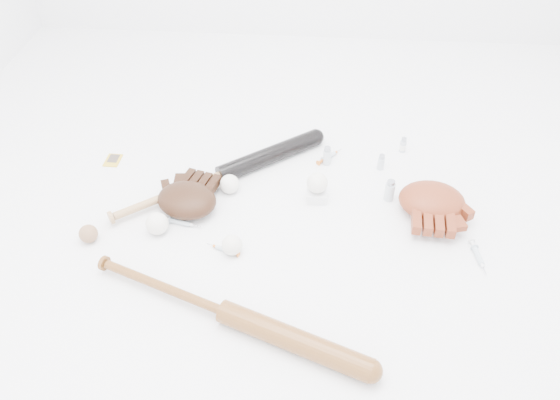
# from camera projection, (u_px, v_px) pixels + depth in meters

# --- Properties ---
(bat_dark) EXTENTS (0.81, 0.64, 0.07)m
(bat_dark) POSITION_uv_depth(u_px,v_px,m) (222.00, 174.00, 2.13)
(bat_dark) COLOR black
(bat_dark) RESTS_ON ground
(bat_wood) EXTENTS (0.94, 0.41, 0.07)m
(bat_wood) POSITION_uv_depth(u_px,v_px,m) (225.00, 312.00, 1.64)
(bat_wood) COLOR brown
(bat_wood) RESTS_ON ground
(glove_dark) EXTENTS (0.33, 0.33, 0.10)m
(glove_dark) POSITION_uv_depth(u_px,v_px,m) (187.00, 200.00, 2.00)
(glove_dark) COLOR black
(glove_dark) RESTS_ON ground
(glove_tan) EXTENTS (0.31, 0.31, 0.10)m
(glove_tan) POSITION_uv_depth(u_px,v_px,m) (432.00, 200.00, 1.99)
(glove_tan) COLOR maroon
(glove_tan) RESTS_ON ground
(trading_card) EXTENTS (0.06, 0.08, 0.00)m
(trading_card) POSITION_uv_depth(u_px,v_px,m) (113.00, 160.00, 2.25)
(trading_card) COLOR gold
(trading_card) RESTS_ON ground
(pedestal) EXTENTS (0.08, 0.08, 0.04)m
(pedestal) POSITION_uv_depth(u_px,v_px,m) (317.00, 195.00, 2.06)
(pedestal) COLOR white
(pedestal) RESTS_ON ground
(baseball_on_pedestal) EXTENTS (0.08, 0.08, 0.08)m
(baseball_on_pedestal) POSITION_uv_depth(u_px,v_px,m) (317.00, 183.00, 2.02)
(baseball_on_pedestal) COLOR white
(baseball_on_pedestal) RESTS_ON pedestal
(baseball_left) EXTENTS (0.08, 0.08, 0.08)m
(baseball_left) POSITION_uv_depth(u_px,v_px,m) (157.00, 224.00, 1.92)
(baseball_left) COLOR white
(baseball_left) RESTS_ON ground
(baseball_upper) EXTENTS (0.07, 0.07, 0.07)m
(baseball_upper) POSITION_uv_depth(u_px,v_px,m) (230.00, 184.00, 2.08)
(baseball_upper) COLOR white
(baseball_upper) RESTS_ON ground
(baseball_mid) EXTENTS (0.07, 0.07, 0.07)m
(baseball_mid) POSITION_uv_depth(u_px,v_px,m) (232.00, 245.00, 1.85)
(baseball_mid) COLOR white
(baseball_mid) RESTS_ON ground
(baseball_aged) EXTENTS (0.06, 0.06, 0.06)m
(baseball_aged) POSITION_uv_depth(u_px,v_px,m) (88.00, 234.00, 1.89)
(baseball_aged) COLOR #8E6344
(baseball_aged) RESTS_ON ground
(syringe_0) EXTENTS (0.17, 0.06, 0.02)m
(syringe_0) POSITION_uv_depth(u_px,v_px,m) (180.00, 222.00, 1.97)
(syringe_0) COLOR #ADBCC6
(syringe_0) RESTS_ON ground
(syringe_1) EXTENTS (0.14, 0.07, 0.02)m
(syringe_1) POSITION_uv_depth(u_px,v_px,m) (224.00, 249.00, 1.87)
(syringe_1) COLOR #ADBCC6
(syringe_1) RESTS_ON ground
(syringe_2) EXTENTS (0.12, 0.13, 0.02)m
(syringe_2) POSITION_uv_depth(u_px,v_px,m) (329.00, 157.00, 2.26)
(syringe_2) COLOR #ADBCC6
(syringe_2) RESTS_ON ground
(syringe_3) EXTENTS (0.05, 0.17, 0.02)m
(syringe_3) POSITION_uv_depth(u_px,v_px,m) (478.00, 256.00, 1.85)
(syringe_3) COLOR #ADBCC6
(syringe_3) RESTS_ON ground
(vial_0) EXTENTS (0.03, 0.03, 0.07)m
(vial_0) POSITION_uv_depth(u_px,v_px,m) (403.00, 145.00, 2.27)
(vial_0) COLOR silver
(vial_0) RESTS_ON ground
(vial_1) EXTENTS (0.03, 0.03, 0.07)m
(vial_1) POSITION_uv_depth(u_px,v_px,m) (381.00, 162.00, 2.19)
(vial_1) COLOR silver
(vial_1) RESTS_ON ground
(vial_2) EXTENTS (0.03, 0.03, 0.08)m
(vial_2) POSITION_uv_depth(u_px,v_px,m) (327.00, 156.00, 2.21)
(vial_2) COLOR silver
(vial_2) RESTS_ON ground
(vial_3) EXTENTS (0.04, 0.04, 0.09)m
(vial_3) POSITION_uv_depth(u_px,v_px,m) (390.00, 190.00, 2.05)
(vial_3) COLOR silver
(vial_3) RESTS_ON ground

